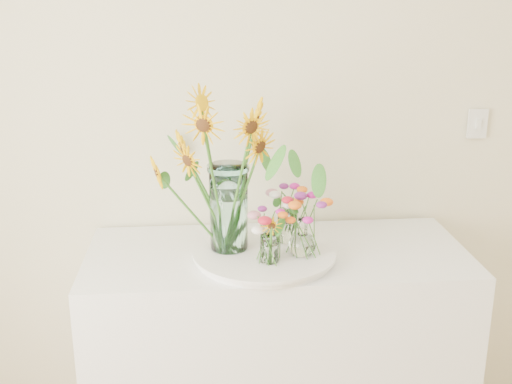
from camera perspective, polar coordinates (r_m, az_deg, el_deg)
counter at (r=2.58m, az=1.80°, el=-14.49°), size 1.40×0.60×0.90m
tray at (r=2.30m, az=0.75°, el=-5.70°), size 0.49×0.49×0.02m
mason_jar at (r=2.27m, az=-2.44°, el=-1.41°), size 0.15×0.15×0.32m
sunflower_bouquet at (r=2.23m, az=-2.49°, el=2.01°), size 0.90×0.90×0.60m
small_vase_a at (r=2.19m, az=1.22°, el=-5.00°), size 0.08×0.08×0.11m
wildflower_posy_a at (r=2.18m, az=1.22°, el=-3.91°), size 0.19×0.19×0.20m
small_vase_b at (r=2.25m, az=4.16°, el=-4.02°), size 0.11×0.11×0.14m
wildflower_posy_b at (r=2.24m, az=4.18°, el=-2.95°), size 0.23×0.23×0.23m
small_vase_c at (r=2.37m, az=2.80°, el=-3.04°), size 0.09×0.09×0.13m
wildflower_posy_c at (r=2.35m, az=2.81°, el=-2.02°), size 0.19×0.19×0.22m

